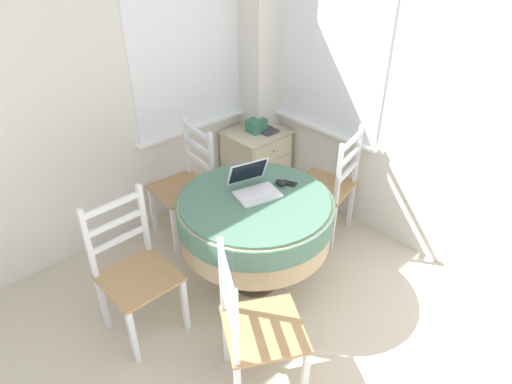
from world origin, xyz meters
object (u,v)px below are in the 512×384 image
(computer_mouse, at_px, (280,183))
(dining_chair_near_right_window, at_px, (329,186))
(dining_chair_left_flank, at_px, (135,272))
(book_on_cabinet, at_px, (267,130))
(cell_phone, at_px, (289,183))
(corner_cabinet, at_px, (256,161))
(dining_chair_camera_near, at_px, (255,329))
(round_dining_table, at_px, (255,217))
(laptop, at_px, (254,186))
(storage_box, at_px, (256,125))
(dining_chair_near_back_window, at_px, (186,185))

(computer_mouse, distance_m, dining_chair_near_right_window, 0.69)
(dining_chair_left_flank, bearing_deg, book_on_cabinet, 20.37)
(cell_phone, bearing_deg, corner_cabinet, 58.43)
(dining_chair_camera_near, distance_m, corner_cabinet, 2.23)
(computer_mouse, distance_m, corner_cabinet, 1.26)
(round_dining_table, relative_size, computer_mouse, 12.95)
(cell_phone, bearing_deg, book_on_cabinet, 53.67)
(dining_chair_camera_near, bearing_deg, computer_mouse, 37.32)
(laptop, height_order, book_on_cabinet, laptop)
(round_dining_table, xyz_separation_m, dining_chair_camera_near, (-0.60, -0.64, -0.13))
(corner_cabinet, distance_m, book_on_cabinet, 0.35)
(storage_box, bearing_deg, laptop, -133.93)
(round_dining_table, xyz_separation_m, laptop, (0.06, 0.07, 0.20))
(dining_chair_left_flank, relative_size, corner_cabinet, 1.54)
(cell_phone, relative_size, book_on_cabinet, 0.66)
(laptop, distance_m, dining_chair_near_back_window, 0.86)
(dining_chair_camera_near, bearing_deg, storage_box, 46.74)
(laptop, bearing_deg, book_on_cabinet, 41.58)
(computer_mouse, relative_size, cell_phone, 0.67)
(round_dining_table, bearing_deg, cell_phone, -3.58)
(laptop, relative_size, cell_phone, 2.91)
(dining_chair_camera_near, bearing_deg, dining_chair_near_back_window, 67.97)
(cell_phone, xyz_separation_m, dining_chair_left_flank, (-1.17, 0.24, -0.29))
(round_dining_table, relative_size, dining_chair_near_right_window, 1.11)
(round_dining_table, height_order, dining_chair_near_back_window, dining_chair_near_back_window)
(corner_cabinet, bearing_deg, dining_chair_near_back_window, -173.05)
(laptop, bearing_deg, dining_chair_near_back_window, 93.30)
(dining_chair_camera_near, bearing_deg, round_dining_table, 47.16)
(laptop, distance_m, corner_cabinet, 1.34)
(laptop, distance_m, dining_chair_camera_near, 1.03)
(cell_phone, bearing_deg, dining_chair_left_flank, 168.44)
(computer_mouse, height_order, dining_chair_camera_near, dining_chair_camera_near)
(dining_chair_near_back_window, distance_m, dining_chair_camera_near, 1.63)
(dining_chair_near_back_window, height_order, dining_chair_near_right_window, same)
(dining_chair_near_back_window, distance_m, dining_chair_near_right_window, 1.20)
(laptop, relative_size, dining_chair_camera_near, 0.37)
(cell_phone, bearing_deg, storage_box, 58.45)
(computer_mouse, relative_size, dining_chair_camera_near, 0.09)
(dining_chair_near_back_window, xyz_separation_m, corner_cabinet, (0.91, 0.11, -0.15))
(laptop, height_order, cell_phone, laptop)
(corner_cabinet, bearing_deg, computer_mouse, -124.64)
(storage_box, bearing_deg, round_dining_table, -133.53)
(book_on_cabinet, bearing_deg, dining_chair_camera_near, -135.79)
(cell_phone, height_order, book_on_cabinet, cell_phone)
(computer_mouse, height_order, dining_chair_left_flank, dining_chair_left_flank)
(book_on_cabinet, bearing_deg, computer_mouse, -129.40)
(computer_mouse, bearing_deg, corner_cabinet, 55.36)
(laptop, height_order, storage_box, laptop)
(round_dining_table, xyz_separation_m, dining_chair_near_right_window, (0.88, 0.03, -0.13))
(dining_chair_near_back_window, height_order, book_on_cabinet, dining_chair_near_back_window)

